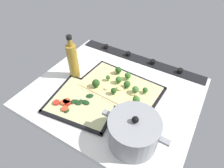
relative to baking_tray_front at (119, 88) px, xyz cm
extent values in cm
cube|color=silver|center=(1.31, 2.70, -1.87)|extent=(77.69, 66.35, 3.00)
cube|color=black|center=(1.31, -26.97, 0.03)|extent=(74.58, 7.00, 0.80)
cylinder|color=black|center=(-22.00, -26.97, 1.33)|extent=(2.80, 2.80, 1.80)
cylinder|color=black|center=(-6.46, -26.97, 1.33)|extent=(2.80, 2.80, 1.80)
cylinder|color=black|center=(9.08, -26.97, 1.33)|extent=(2.80, 2.80, 1.80)
cylinder|color=black|center=(24.62, -26.97, 1.33)|extent=(2.80, 2.80, 1.80)
cube|color=black|center=(0.00, 0.00, -0.12)|extent=(40.58, 26.96, 0.50)
cube|color=black|center=(-0.64, -11.81, 0.28)|extent=(39.30, 3.33, 1.30)
cube|color=black|center=(0.64, 11.81, 0.28)|extent=(39.30, 3.33, 1.30)
cube|color=black|center=(-19.02, 1.04, 0.28)|extent=(2.55, 24.89, 1.30)
cube|color=black|center=(19.02, -1.04, 0.28)|extent=(2.55, 24.89, 1.30)
cube|color=beige|center=(0.00, 0.00, 0.63)|extent=(38.05, 24.43, 1.00)
cube|color=#EFDB8C|center=(0.00, 0.00, 1.33)|extent=(34.99, 22.03, 0.40)
cone|color=#5B9F46|center=(6.65, -0.48, 2.14)|extent=(1.23, 1.23, 1.21)
sphere|color=#386B28|center=(6.65, -0.48, 3.58)|extent=(2.24, 2.24, 2.24)
cone|color=#4D8B3F|center=(-3.71, -0.75, 2.08)|extent=(1.81, 1.81, 1.10)
sphere|color=#2D5B23|center=(-3.71, -0.75, 3.86)|extent=(3.29, 3.29, 3.29)
cone|color=#5B9F46|center=(1.63, -1.57, 2.08)|extent=(1.71, 1.71, 1.09)
sphere|color=#386B28|center=(1.63, -1.57, 3.78)|extent=(3.10, 3.10, 3.10)
cone|color=#5B9F46|center=(-11.74, 6.21, 2.23)|extent=(1.79, 1.79, 1.40)
sphere|color=#386B28|center=(-11.74, 6.21, 4.15)|extent=(3.25, 3.25, 3.25)
cone|color=#427635|center=(-0.41, 6.15, 2.15)|extent=(1.46, 1.46, 1.24)
sphere|color=#264C1C|center=(-0.41, 6.15, 3.77)|extent=(2.66, 2.66, 2.66)
cone|color=#5B9F46|center=(-1.20, -6.28, 2.18)|extent=(1.70, 1.70, 1.29)
sphere|color=#386B28|center=(-1.20, -6.28, 3.98)|extent=(3.09, 3.09, 3.09)
cone|color=#68AD54|center=(-8.67, 0.44, 2.10)|extent=(1.74, 1.74, 1.14)
sphere|color=#427533|center=(-8.67, 0.44, 3.86)|extent=(3.16, 3.16, 3.16)
cone|color=#4D8B3F|center=(-12.55, -1.77, 2.07)|extent=(1.37, 1.37, 1.07)
sphere|color=#2D5B23|center=(-12.55, -1.77, 3.54)|extent=(2.49, 2.49, 2.49)
cone|color=#427635|center=(5.00, -7.78, 2.09)|extent=(1.80, 1.80, 1.11)
sphere|color=#264C1C|center=(5.00, -7.78, 3.87)|extent=(3.27, 3.27, 3.27)
cone|color=#427635|center=(9.23, 6.34, 2.05)|extent=(2.06, 2.06, 1.04)
sphere|color=#264C1C|center=(9.23, 6.34, 3.98)|extent=(3.74, 3.74, 3.74)
ellipsoid|color=#EFDB8C|center=(-1.40, 1.55, 2.12)|extent=(4.60, 4.90, 1.36)
ellipsoid|color=#EFDB8C|center=(-7.95, 1.92, 1.96)|extent=(2.91, 2.11, 0.99)
ellipsoid|color=#EFDB8C|center=(10.48, 5.06, 2.10)|extent=(4.44, 4.71, 1.31)
ellipsoid|color=#EFDB8C|center=(-9.18, 0.95, 2.09)|extent=(4.37, 3.84, 1.29)
ellipsoid|color=#EFDB8C|center=(4.10, 4.97, 1.95)|extent=(3.43, 3.41, 0.96)
cube|color=black|center=(9.37, 16.11, -0.12)|extent=(33.52, 29.82, 0.50)
cube|color=black|center=(11.07, 3.88, 0.28)|extent=(30.10, 5.37, 1.30)
cube|color=black|center=(7.66, 28.33, 0.28)|extent=(30.10, 5.37, 1.30)
cube|color=black|center=(-5.01, 14.10, 0.28)|extent=(4.77, 25.80, 1.30)
cube|color=black|center=(23.74, 18.11, 0.28)|extent=(4.77, 25.80, 1.30)
cube|color=#BCC18A|center=(9.37, 16.11, 0.58)|extent=(30.81, 27.11, 0.90)
cylinder|color=#B22319|center=(14.21, 21.37, 1.53)|extent=(2.66, 2.66, 1.00)
cylinder|color=#D14723|center=(15.24, 20.83, 1.53)|extent=(3.31, 3.31, 1.00)
cylinder|color=#D14723|center=(15.82, 21.85, 1.53)|extent=(3.15, 3.15, 1.00)
cylinder|color=red|center=(18.73, 23.65, 1.53)|extent=(2.87, 2.87, 1.00)
cylinder|color=#D14723|center=(13.10, 24.38, 1.53)|extent=(2.98, 2.98, 1.00)
ellipsoid|color=#193819|center=(9.90, 18.00, 1.43)|extent=(2.90, 3.78, 0.60)
ellipsoid|color=#193819|center=(8.46, 12.65, 1.43)|extent=(4.05, 3.76, 0.60)
ellipsoid|color=#193819|center=(12.85, 19.37, 1.43)|extent=(2.09, 2.88, 0.60)
ellipsoid|color=#193819|center=(12.09, 24.69, 1.43)|extent=(3.35, 3.47, 0.60)
ellipsoid|color=#193819|center=(7.73, 16.86, 1.43)|extent=(3.82, 2.40, 0.60)
ellipsoid|color=#193819|center=(11.15, 18.73, 1.43)|extent=(4.08, 3.45, 0.60)
cylinder|color=gray|center=(-18.16, 22.23, 5.37)|extent=(18.44, 18.44, 11.48)
cylinder|color=gray|center=(-18.16, 22.23, 11.51)|extent=(18.81, 18.81, 0.80)
sphere|color=black|center=(-18.16, 22.23, 13.11)|extent=(2.40, 2.40, 2.40)
cube|color=gray|center=(-29.18, 22.23, 9.05)|extent=(3.60, 2.00, 1.20)
cube|color=gray|center=(-7.14, 22.23, 9.05)|extent=(3.60, 2.00, 1.20)
cylinder|color=olive|center=(24.44, 3.48, 8.85)|extent=(5.09, 5.09, 18.43)
cylinder|color=olive|center=(24.44, 3.48, 19.81)|extent=(2.29, 2.29, 3.50)
cylinder|color=black|center=(24.44, 3.48, 22.36)|extent=(2.55, 2.55, 1.60)
camera|label=1|loc=(-30.73, 58.56, 64.85)|focal=30.32mm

